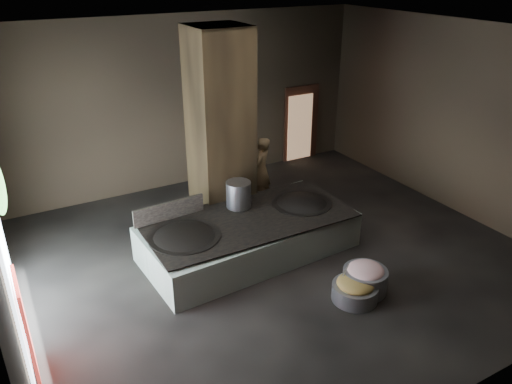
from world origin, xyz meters
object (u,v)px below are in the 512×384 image
meat_basin (365,280)px  veg_basin (355,292)px  hearth_platform (249,237)px  wok_left (185,240)px  wok_right (301,206)px  stock_pot (239,194)px  cook (262,170)px

meat_basin → veg_basin: bearing=-160.2°
hearth_platform → wok_left: 1.50m
wok_left → wok_right: wok_left is taller
wok_left → veg_basin: 3.37m
veg_basin → meat_basin: meat_basin is taller
veg_basin → wok_right: bearing=79.9°
wok_left → stock_pot: stock_pot is taller
cook → meat_basin: (-0.23, -4.30, -0.63)m
stock_pot → meat_basin: 3.18m
hearth_platform → wok_right: size_ratio=3.41×
wok_left → veg_basin: (2.37, -2.33, -0.59)m
wok_right → meat_basin: 2.37m
hearth_platform → wok_right: bearing=-1.2°
hearth_platform → stock_pot: bearing=81.5°
wok_right → veg_basin: bearing=-100.1°
hearth_platform → cook: bearing=50.8°
hearth_platform → stock_pot: stock_pot is taller
wok_left → wok_right: (2.80, 0.10, 0.00)m
wok_left → cook: (2.93, 2.09, 0.10)m
wok_left → cook: size_ratio=0.81×
stock_pot → cook: 2.08m
stock_pot → meat_basin: bearing=-67.0°
meat_basin → stock_pot: bearing=113.0°
stock_pot → veg_basin: stock_pot is taller
stock_pot → cook: size_ratio=0.34×
hearth_platform → veg_basin: bearing=-72.2°
wok_left → meat_basin: (2.69, -2.21, -0.52)m
wok_left → meat_basin: wok_left is taller
cook → veg_basin: size_ratio=2.02×
wok_right → stock_pot: (-1.30, 0.50, 0.38)m
stock_pot → wok_left: bearing=-158.2°
wok_left → meat_basin: 3.52m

